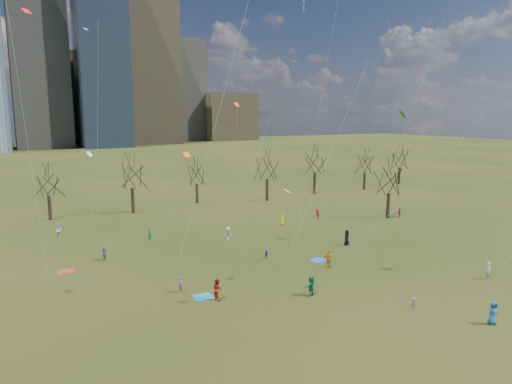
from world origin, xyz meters
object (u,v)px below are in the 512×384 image
blanket_crimson (66,271)px  person_2 (217,289)px  blanket_teal (203,297)px  person_0 (493,313)px  person_1 (488,271)px  blanket_navy (318,260)px  person_4 (329,259)px

blanket_crimson → person_2: person_2 is taller
blanket_teal → person_2: 1.68m
blanket_teal → person_2: bearing=-52.4°
person_0 → person_1: (8.46, 6.24, -0.08)m
person_1 → person_2: person_2 is taller
blanket_teal → blanket_navy: bearing=13.1°
blanket_navy → person_4: (-0.63, -2.57, 0.91)m
blanket_teal → person_2: (0.85, -1.11, 0.93)m
blanket_crimson → person_2: (10.46, -13.67, 0.93)m
blanket_crimson → person_0: bearing=-46.1°
person_1 → blanket_navy: bearing=72.5°
person_0 → person_1: 10.51m
blanket_teal → blanket_crimson: 15.82m
blanket_teal → person_0: size_ratio=0.89×
blanket_crimson → person_4: (23.65, -11.72, 0.91)m
blanket_navy → person_1: size_ratio=0.97×
blanket_teal → person_0: bearing=-41.6°
blanket_teal → person_0: (17.03, -15.14, 0.89)m
person_0 → person_4: (-2.98, 15.98, 0.03)m
blanket_teal → person_2: person_2 is taller
blanket_teal → blanket_crimson: bearing=127.4°
blanket_crimson → person_0: (26.63, -27.71, 0.89)m
person_1 → person_4: person_4 is taller
blanket_navy → person_0: (2.35, -18.56, 0.89)m
person_2 → blanket_crimson: bearing=33.4°
blanket_navy → person_2: bearing=-161.9°
blanket_teal → blanket_navy: (14.68, 3.42, 0.00)m
blanket_crimson → person_4: 26.41m
blanket_crimson → person_1: (35.09, -21.47, 0.81)m
person_0 → blanket_teal: bearing=145.4°
person_0 → person_2: bearing=146.1°
blanket_navy → blanket_crimson: bearing=159.4°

